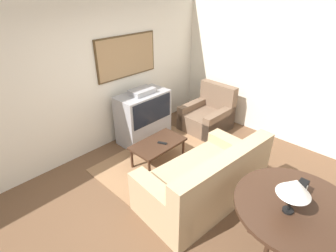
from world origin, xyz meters
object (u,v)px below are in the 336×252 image
armchair (208,116)px  mantel_clock (301,189)px  tv (143,116)px  couch (205,182)px  table_lamp (295,187)px  coffee_table (158,145)px  console_table (297,211)px

armchair → mantel_clock: mantel_clock is taller
tv → mantel_clock: size_ratio=6.15×
couch → table_lamp: table_lamp is taller
coffee_table → couch: bearing=-98.8°
armchair → console_table: size_ratio=0.75×
couch → table_lamp: 1.44m
console_table → couch: bearing=84.8°
armchair → coffee_table: size_ratio=1.03×
coffee_table → console_table: console_table is taller
console_table → armchair: bearing=52.3°
console_table → mantel_clock: 0.23m
armchair → table_lamp: (-2.05, -2.42, 0.83)m
couch → armchair: couch is taller
coffee_table → table_lamp: bearing=-100.5°
mantel_clock → couch: bearing=92.8°
armchair → console_table: (-1.91, -2.48, 0.46)m
tv → mantel_clock: (-0.48, -3.07, 0.38)m
tv → coffee_table: 0.87m
armchair → coffee_table: armchair is taller
armchair → table_lamp: size_ratio=2.37×
armchair → couch: bearing=-53.8°
coffee_table → tv: bearing=64.8°
table_lamp → coffee_table: bearing=79.5°
tv → console_table: (-0.65, -3.12, 0.23)m
tv → console_table: bearing=-101.8°
couch → tv: bearing=-100.6°
coffee_table → table_lamp: (-0.42, -2.29, 0.75)m
console_table → tv: bearing=78.2°
armchair → coffee_table: bearing=-84.0°
tv → coffee_table: (-0.37, -0.78, -0.14)m
armchair → coffee_table: (-1.63, -0.13, 0.08)m
mantel_clock → armchair: bearing=54.3°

